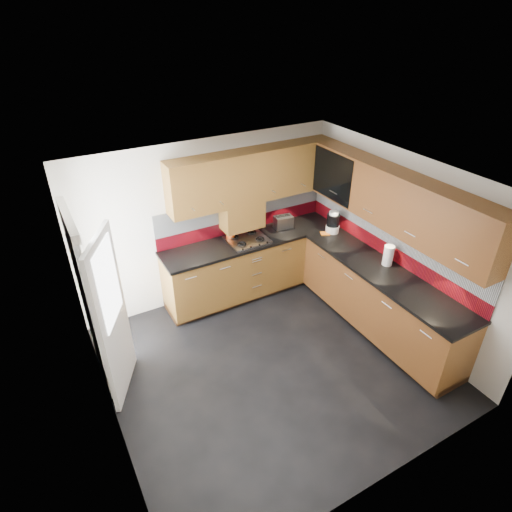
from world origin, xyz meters
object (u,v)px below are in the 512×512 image
gas_hob (248,239)px  food_processor (333,223)px  toaster (283,222)px  utensil_pot (230,233)px

gas_hob → food_processor: 1.29m
toaster → utensil_pot: bearing=174.1°
toaster → gas_hob: bearing=-172.7°
food_processor → gas_hob: bearing=162.4°
toaster → food_processor: 0.74m
utensil_pot → food_processor: (1.41, -0.56, 0.06)m
utensil_pot → toaster: (0.85, -0.09, 0.00)m
gas_hob → food_processor: (1.23, -0.39, 0.14)m
gas_hob → toaster: bearing=7.3°
gas_hob → toaster: toaster is taller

